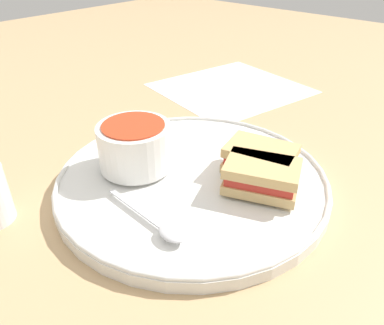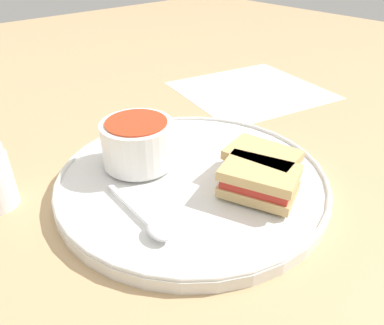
# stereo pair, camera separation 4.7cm
# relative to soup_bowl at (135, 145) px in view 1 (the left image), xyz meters

# --- Properties ---
(ground_plane) EXTENTS (2.40, 2.40, 0.00)m
(ground_plane) POSITION_rel_soup_bowl_xyz_m (-0.07, -0.03, -0.05)
(ground_plane) COLOR tan
(plate) EXTENTS (0.35, 0.35, 0.02)m
(plate) POSITION_rel_soup_bowl_xyz_m (-0.07, -0.03, -0.04)
(plate) COLOR white
(plate) RESTS_ON ground_plane
(soup_bowl) EXTENTS (0.09, 0.09, 0.06)m
(soup_bowl) POSITION_rel_soup_bowl_xyz_m (0.00, 0.00, 0.00)
(soup_bowl) COLOR white
(soup_bowl) RESTS_ON plate
(spoon) EXTENTS (0.12, 0.03, 0.01)m
(spoon) POSITION_rel_soup_bowl_xyz_m (-0.12, 0.06, -0.03)
(spoon) COLOR silver
(spoon) RESTS_ON plate
(sandwich_half_near) EXTENTS (0.10, 0.09, 0.04)m
(sandwich_half_near) POSITION_rel_soup_bowl_xyz_m (-0.15, -0.06, -0.01)
(sandwich_half_near) COLOR tan
(sandwich_half_near) RESTS_ON plate
(sandwich_half_far) EXTENTS (0.10, 0.08, 0.04)m
(sandwich_half_far) POSITION_rel_soup_bowl_xyz_m (-0.13, -0.10, -0.01)
(sandwich_half_far) COLOR tan
(sandwich_half_far) RESTS_ON plate
(menu_sheet) EXTENTS (0.31, 0.32, 0.00)m
(menu_sheet) POSITION_rel_soup_bowl_xyz_m (0.11, -0.35, -0.05)
(menu_sheet) COLOR white
(menu_sheet) RESTS_ON ground_plane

